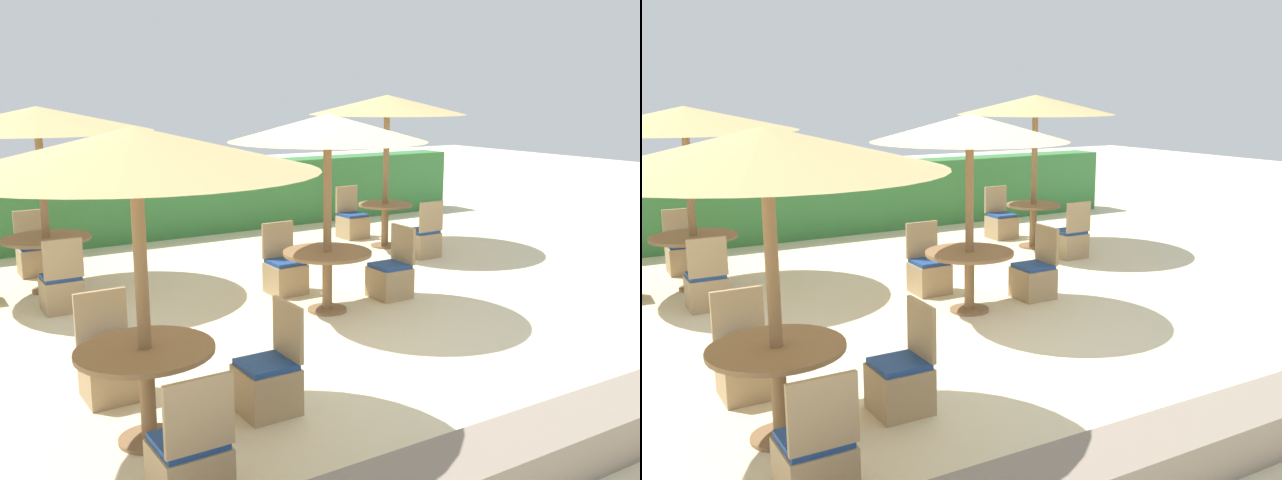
% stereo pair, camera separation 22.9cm
% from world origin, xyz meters
% --- Properties ---
extents(ground_plane, '(40.00, 40.00, 0.00)m').
position_xyz_m(ground_plane, '(0.00, 0.00, 0.00)').
color(ground_plane, beige).
extents(hedge_row, '(13.00, 0.70, 1.29)m').
position_xyz_m(hedge_row, '(0.00, 6.04, 0.65)').
color(hedge_row, '#387A3D').
rests_on(hedge_row, ground_plane).
extents(stone_border, '(10.00, 0.56, 0.36)m').
position_xyz_m(stone_border, '(0.00, -3.40, 0.18)').
color(stone_border, gray).
rests_on(stone_border, ground_plane).
extents(parasol_back_left, '(2.93, 2.93, 2.46)m').
position_xyz_m(parasol_back_left, '(-2.58, 3.34, 2.29)').
color(parasol_back_left, olive).
rests_on(parasol_back_left, ground_plane).
extents(round_table_back_left, '(1.15, 1.15, 0.74)m').
position_xyz_m(round_table_back_left, '(-2.58, 3.34, 0.60)').
color(round_table_back_left, olive).
rests_on(round_table_back_left, ground_plane).
extents(patio_chair_back_left_north, '(0.46, 0.46, 0.93)m').
position_xyz_m(patio_chair_back_left_north, '(-2.57, 4.37, 0.26)').
color(patio_chair_back_left_north, tan).
rests_on(patio_chair_back_left_north, ground_plane).
extents(patio_chair_back_left_south, '(0.46, 0.46, 0.93)m').
position_xyz_m(patio_chair_back_left_south, '(-2.64, 2.33, 0.26)').
color(patio_chair_back_left_south, tan).
rests_on(patio_chair_back_left_south, ground_plane).
extents(parasol_front_left, '(2.67, 2.67, 2.41)m').
position_xyz_m(parasol_front_left, '(-2.85, -1.46, 2.24)').
color(parasol_front_left, olive).
rests_on(parasol_front_left, ground_plane).
extents(round_table_front_left, '(1.05, 1.05, 0.76)m').
position_xyz_m(round_table_front_left, '(-2.85, -1.46, 0.59)').
color(round_table_front_left, olive).
rests_on(round_table_front_left, ground_plane).
extents(patio_chair_front_left_north, '(0.46, 0.46, 0.93)m').
position_xyz_m(patio_chair_front_left_north, '(-2.87, -0.51, 0.26)').
color(patio_chair_front_left_north, tan).
rests_on(patio_chair_front_left_north, ground_plane).
extents(patio_chair_front_left_east, '(0.46, 0.46, 0.93)m').
position_xyz_m(patio_chair_front_left_east, '(-1.82, -1.50, 0.26)').
color(patio_chair_front_left_east, tan).
rests_on(patio_chair_front_left_east, ground_plane).
extents(patio_chair_front_left_south, '(0.46, 0.46, 0.93)m').
position_xyz_m(patio_chair_front_left_south, '(-2.89, -2.42, 0.26)').
color(patio_chair_front_left_south, tan).
rests_on(patio_chair_front_left_south, ground_plane).
extents(parasol_center, '(2.34, 2.34, 2.39)m').
position_xyz_m(parasol_center, '(0.11, 0.60, 2.22)').
color(parasol_center, olive).
rests_on(parasol_center, ground_plane).
extents(round_table_center, '(1.08, 1.08, 0.75)m').
position_xyz_m(round_table_center, '(0.11, 0.60, 0.59)').
color(round_table_center, olive).
rests_on(round_table_center, ground_plane).
extents(patio_chair_center_east, '(0.46, 0.46, 0.93)m').
position_xyz_m(patio_chair_center_east, '(1.13, 0.66, 0.26)').
color(patio_chair_center_east, tan).
rests_on(patio_chair_center_east, ground_plane).
extents(patio_chair_center_north, '(0.46, 0.46, 0.93)m').
position_xyz_m(patio_chair_center_north, '(0.06, 1.57, 0.26)').
color(patio_chair_center_north, tan).
rests_on(patio_chair_center_north, ground_plane).
extents(parasol_back_right, '(2.62, 2.62, 2.58)m').
position_xyz_m(parasol_back_right, '(2.94, 3.17, 2.41)').
color(parasol_back_right, olive).
rests_on(parasol_back_right, ground_plane).
extents(round_table_back_right, '(0.92, 0.92, 0.75)m').
position_xyz_m(round_table_back_right, '(2.94, 3.17, 0.56)').
color(round_table_back_right, olive).
rests_on(round_table_back_right, ground_plane).
extents(patio_chair_back_right_south, '(0.46, 0.46, 0.93)m').
position_xyz_m(patio_chair_back_right_south, '(2.98, 2.22, 0.26)').
color(patio_chair_back_right_south, tan).
rests_on(patio_chair_back_right_south, ground_plane).
extents(patio_chair_back_right_north, '(0.46, 0.46, 0.93)m').
position_xyz_m(patio_chair_back_right_north, '(2.89, 4.09, 0.26)').
color(patio_chair_back_right_north, tan).
rests_on(patio_chair_back_right_north, ground_plane).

